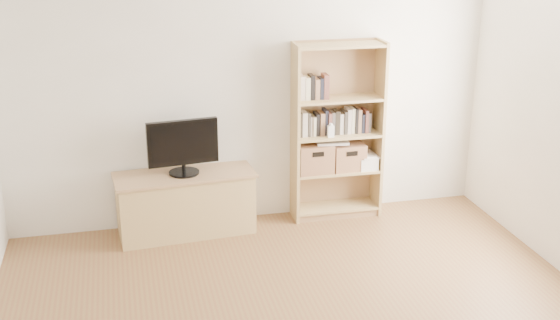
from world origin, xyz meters
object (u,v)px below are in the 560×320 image
object	(u,v)px
television	(183,147)
laptop	(332,141)
basket_left	(314,157)
baby_monitor	(331,131)
tv_stand	(186,204)
bookshelf	(337,132)
basket_right	(347,156)

from	to	relation	value
television	laptop	size ratio (longest dim) A/B	2.12
basket_left	baby_monitor	bearing A→B (deg)	-35.91
television	baby_monitor	xyz separation A→B (m)	(1.36, -0.02, 0.05)
tv_stand	bookshelf	distance (m)	1.56
bookshelf	laptop	xyz separation A→B (m)	(-0.05, -0.01, -0.09)
baby_monitor	television	bearing A→B (deg)	176.91
bookshelf	basket_right	world-z (taller)	bookshelf
bookshelf	television	size ratio (longest dim) A/B	2.67
basket_left	basket_right	xyz separation A→B (m)	(0.33, -0.00, -0.01)
television	basket_left	size ratio (longest dim) A/B	1.91
bookshelf	basket_left	world-z (taller)	bookshelf
television	basket_right	world-z (taller)	television
basket_left	laptop	size ratio (longest dim) A/B	1.11
bookshelf	baby_monitor	bearing A→B (deg)	-135.00
television	basket_left	distance (m)	1.25
tv_stand	basket_right	distance (m)	1.59
tv_stand	laptop	bearing A→B (deg)	-1.91
tv_stand	television	bearing A→B (deg)	0.00
basket_left	tv_stand	bearing A→B (deg)	-177.44
tv_stand	basket_left	size ratio (longest dim) A/B	3.65
laptop	basket_left	bearing A→B (deg)	-175.06
basket_right	basket_left	bearing A→B (deg)	177.27
baby_monitor	laptop	world-z (taller)	baby_monitor
tv_stand	baby_monitor	distance (m)	1.49
basket_left	laptop	xyz separation A→B (m)	(0.17, -0.01, 0.15)
basket_right	bookshelf	bearing A→B (deg)	174.67
basket_right	laptop	world-z (taller)	laptop
laptop	television	bearing A→B (deg)	-169.94
television	basket_left	xyz separation A→B (m)	(1.23, 0.07, -0.22)
television	laptop	xyz separation A→B (m)	(1.40, 0.07, -0.07)
bookshelf	basket_right	distance (m)	0.27
tv_stand	television	xyz separation A→B (m)	(0.00, 0.00, 0.55)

